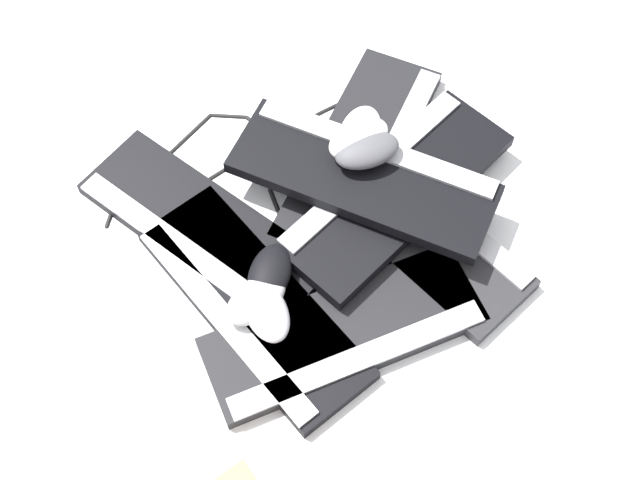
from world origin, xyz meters
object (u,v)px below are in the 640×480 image
(mouse_6, at_px, (361,132))
(mouse_7, at_px, (258,299))
(keyboard_4, at_px, (412,226))
(keyboard_6, at_px, (365,177))
(mouse_4, at_px, (271,274))
(mouse_5, at_px, (356,147))
(keyboard_5, at_px, (397,192))
(mouse_0, at_px, (268,311))
(keyboard_2, at_px, (254,305))
(mouse_1, at_px, (360,138))
(keyboard_0, at_px, (362,153))
(keyboard_3, at_px, (346,333))
(mouse_2, at_px, (368,150))
(keyboard_1, at_px, (203,228))

(mouse_6, bearing_deg, mouse_7, -13.06)
(keyboard_4, distance_m, keyboard_6, 0.12)
(keyboard_4, bearing_deg, mouse_7, 119.95)
(keyboard_4, distance_m, mouse_6, 0.18)
(mouse_4, bearing_deg, mouse_5, 165.20)
(keyboard_5, bearing_deg, mouse_5, 35.77)
(mouse_0, relative_size, mouse_7, 1.00)
(keyboard_2, relative_size, mouse_5, 3.99)
(mouse_1, bearing_deg, keyboard_6, -113.76)
(keyboard_0, bearing_deg, mouse_1, 166.14)
(keyboard_3, relative_size, mouse_2, 4.22)
(mouse_5, xyz_separation_m, mouse_7, (-0.29, 0.17, 0.00))
(mouse_6, relative_size, mouse_7, 1.00)
(keyboard_5, relative_size, mouse_1, 3.80)
(mouse_2, bearing_deg, keyboard_5, 122.33)
(mouse_0, relative_size, mouse_2, 1.00)
(keyboard_1, xyz_separation_m, keyboard_2, (-0.14, -0.09, 0.00))
(keyboard_4, relative_size, keyboard_6, 0.93)
(mouse_1, bearing_deg, keyboard_5, -78.31)
(keyboard_4, bearing_deg, keyboard_0, 27.38)
(keyboard_3, xyz_separation_m, mouse_5, (0.33, -0.03, 0.04))
(keyboard_5, bearing_deg, keyboard_3, 158.39)
(keyboard_6, relative_size, mouse_6, 4.20)
(keyboard_0, distance_m, keyboard_4, 0.17)
(keyboard_3, xyz_separation_m, keyboard_5, (0.24, -0.10, 0.03))
(keyboard_0, bearing_deg, keyboard_3, 172.89)
(mouse_7, bearing_deg, mouse_6, -165.19)
(mouse_5, relative_size, mouse_6, 1.00)
(mouse_1, relative_size, mouse_4, 1.00)
(mouse_5, bearing_deg, keyboard_0, 62.76)
(keyboard_5, relative_size, mouse_6, 3.80)
(keyboard_1, relative_size, keyboard_2, 0.99)
(keyboard_1, xyz_separation_m, keyboard_3, (-0.20, -0.23, 0.00))
(keyboard_1, xyz_separation_m, keyboard_4, (-0.00, -0.35, 0.00))
(keyboard_3, bearing_deg, keyboard_2, 69.66)
(mouse_2, bearing_deg, mouse_6, -94.09)
(keyboard_0, xyz_separation_m, keyboard_2, (-0.29, 0.19, 0.00))
(keyboard_3, relative_size, mouse_5, 4.22)
(keyboard_6, relative_size, mouse_7, 4.20)
(mouse_2, bearing_deg, mouse_0, 37.93)
(keyboard_3, height_order, mouse_1, mouse_1)
(mouse_1, distance_m, mouse_2, 0.03)
(keyboard_4, relative_size, mouse_4, 3.89)
(keyboard_1, bearing_deg, mouse_2, -73.17)
(keyboard_1, height_order, keyboard_5, keyboard_5)
(keyboard_4, bearing_deg, keyboard_5, 26.62)
(keyboard_4, bearing_deg, mouse_2, 39.96)
(mouse_1, bearing_deg, keyboard_4, -84.92)
(keyboard_0, distance_m, mouse_7, 0.35)
(mouse_1, xyz_separation_m, mouse_5, (0.03, 0.00, -0.06))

